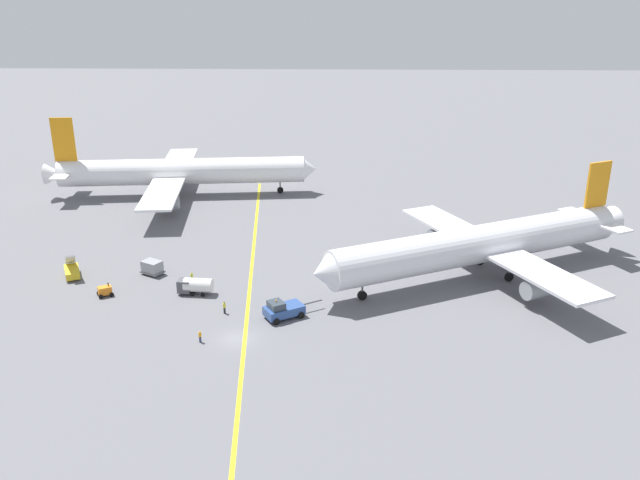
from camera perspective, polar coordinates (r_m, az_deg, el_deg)
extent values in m
plane|color=slate|center=(82.76, -7.18, -8.47)|extent=(600.00, 600.00, 0.00)
cube|color=yellow|center=(91.51, -6.23, -5.42)|extent=(11.43, 119.55, 0.01)
cylinder|color=white|center=(140.19, -11.78, 5.84)|extent=(50.50, 10.84, 5.36)
cone|color=white|center=(139.27, -0.93, 6.17)|extent=(3.32, 5.21, 4.94)
cone|color=white|center=(145.87, -22.04, 5.32)|extent=(4.05, 4.66, 4.29)
cube|color=white|center=(140.74, -12.77, 5.48)|extent=(11.59, 48.11, 0.44)
cube|color=white|center=(145.00, -21.12, 5.58)|extent=(4.61, 13.27, 0.28)
cube|color=orange|center=(143.49, -21.35, 8.11)|extent=(4.41, 0.84, 8.84)
cylinder|color=#999EA3|center=(128.39, -13.05, 3.15)|extent=(4.46, 3.04, 2.60)
cylinder|color=#999EA3|center=(153.86, -11.70, 6.15)|extent=(4.46, 3.04, 2.60)
cylinder|color=slate|center=(144.82, -12.91, 4.80)|extent=(0.28, 0.28, 2.07)
cylinder|color=black|center=(145.10, -12.88, 4.41)|extent=(1.35, 0.69, 1.30)
cylinder|color=slate|center=(138.36, -13.28, 4.03)|extent=(0.28, 0.28, 2.07)
cylinder|color=black|center=(138.65, -13.25, 3.62)|extent=(1.35, 0.69, 1.30)
cylinder|color=slate|center=(139.95, -3.47, 4.75)|extent=(0.28, 0.28, 2.07)
cylinder|color=black|center=(140.24, -3.46, 4.34)|extent=(1.35, 0.69, 1.30)
cylinder|color=silver|center=(99.96, 13.57, -0.36)|extent=(45.86, 26.57, 5.68)
cone|color=silver|center=(87.42, 0.24, -2.86)|extent=(4.83, 5.93, 5.23)
cone|color=silver|center=(116.60, 23.44, 1.51)|extent=(5.24, 5.67, 4.55)
cube|color=silver|center=(101.70, 14.61, -0.60)|extent=(23.85, 39.40, 0.44)
cube|color=silver|center=(114.64, 22.63, 1.62)|extent=(8.64, 13.07, 0.28)
cube|color=orange|center=(112.78, 22.94, 4.45)|extent=(4.10, 2.28, 7.32)
cylinder|color=#999EA3|center=(110.21, 10.46, 0.41)|extent=(4.92, 4.19, 2.60)
cylinder|color=#999EA3|center=(93.93, 18.35, -4.02)|extent=(4.92, 4.19, 2.60)
cylinder|color=slate|center=(100.91, 16.11, -2.57)|extent=(0.28, 0.28, 1.95)
cylinder|color=black|center=(101.29, 16.06, -3.08)|extent=(1.41, 1.07, 1.30)
cylinder|color=slate|center=(105.70, 13.77, -1.27)|extent=(0.28, 0.28, 1.95)
cylinder|color=black|center=(106.06, 13.73, -1.76)|extent=(1.41, 1.07, 1.30)
cylinder|color=slate|center=(91.34, 3.69, -4.26)|extent=(0.28, 0.28, 1.95)
cylinder|color=black|center=(91.76, 3.67, -4.81)|extent=(1.41, 1.07, 1.30)
cube|color=#2D4C8C|center=(86.80, -3.14, -6.09)|extent=(5.74, 4.98, 1.15)
cube|color=#333D47|center=(85.91, -3.81, -5.65)|extent=(2.70, 2.82, 0.90)
cylinder|color=#4C4C51|center=(88.46, -0.74, -5.44)|extent=(2.83, 1.85, 0.20)
sphere|color=orange|center=(85.63, -3.82, -5.27)|extent=(0.24, 0.24, 0.24)
cylinder|color=black|center=(85.26, -3.81, -7.07)|extent=(0.92, 0.73, 0.90)
cylinder|color=black|center=(87.47, -4.61, -6.33)|extent=(0.92, 0.73, 0.90)
cylinder|color=black|center=(86.71, -1.64, -6.52)|extent=(0.92, 0.73, 0.90)
cylinder|color=black|center=(88.88, -2.48, -5.82)|extent=(0.92, 0.73, 0.90)
cube|color=orange|center=(97.42, -18.15, -4.16)|extent=(2.16, 1.94, 1.10)
cylinder|color=black|center=(97.17, -17.89, -3.68)|extent=(0.16, 0.16, 0.50)
cylinder|color=black|center=(96.91, -18.47, -4.69)|extent=(0.62, 0.47, 0.60)
cylinder|color=black|center=(98.18, -18.62, -4.38)|extent=(0.62, 0.47, 0.60)
cylinder|color=black|center=(97.11, -17.60, -4.54)|extent=(0.62, 0.47, 0.60)
cylinder|color=black|center=(98.37, -17.76, -4.22)|extent=(0.62, 0.47, 0.60)
cylinder|color=silver|center=(94.42, -10.50, -3.87)|extent=(4.16, 2.34, 2.00)
cube|color=#4C4C51|center=(95.10, -11.64, -3.90)|extent=(1.95, 1.91, 1.80)
cylinder|color=black|center=(94.50, -11.01, -4.62)|extent=(0.62, 0.25, 0.60)
cylinder|color=black|center=(95.70, -10.76, -4.27)|extent=(0.62, 0.25, 0.60)
cylinder|color=black|center=(94.07, -10.14, -4.68)|extent=(0.62, 0.25, 0.60)
cylinder|color=black|center=(95.27, -9.90, -4.32)|extent=(0.62, 0.25, 0.60)
cube|color=gold|center=(105.48, -20.69, -2.59)|extent=(3.72, 4.92, 1.00)
cube|color=silver|center=(105.06, -20.83, -1.57)|extent=(3.04, 4.38, 2.71)
cylinder|color=black|center=(104.98, -20.25, -2.93)|extent=(0.44, 0.63, 0.60)
cylinder|color=black|center=(104.96, -21.00, -3.04)|extent=(0.44, 0.63, 0.60)
cylinder|color=black|center=(106.37, -20.31, -2.63)|extent=(0.44, 0.63, 0.60)
cylinder|color=black|center=(106.35, -21.05, -2.74)|extent=(0.44, 0.63, 0.60)
cube|color=slate|center=(102.82, -14.30, -2.68)|extent=(3.87, 3.50, 0.25)
cube|color=gray|center=(102.46, -14.35, -2.20)|extent=(3.42, 3.12, 1.60)
cylinder|color=black|center=(102.80, -13.72, -2.70)|extent=(0.62, 0.47, 0.60)
cylinder|color=black|center=(101.92, -14.27, -2.96)|extent=(0.62, 0.47, 0.60)
cylinder|color=black|center=(103.81, -14.31, -2.52)|extent=(0.62, 0.47, 0.60)
cylinder|color=black|center=(102.93, -14.86, -2.78)|extent=(0.62, 0.47, 0.60)
cylinder|color=#2D3351|center=(98.68, -11.03, -3.41)|extent=(0.28, 0.28, 0.85)
cylinder|color=#D1E02D|center=(98.39, -11.05, -3.02)|extent=(0.36, 0.36, 0.60)
sphere|color=beige|center=(98.22, -11.07, -2.80)|extent=(0.23, 0.23, 0.23)
cylinder|color=#F24C19|center=(98.60, -11.01, -2.89)|extent=(0.05, 0.05, 0.40)
cylinder|color=#2D3351|center=(82.46, -10.33, -8.46)|extent=(0.28, 0.28, 0.80)
cylinder|color=orange|center=(82.13, -10.36, -8.05)|extent=(0.36, 0.36, 0.56)
sphere|color=beige|center=(81.95, -10.38, -7.81)|extent=(0.22, 0.22, 0.22)
cylinder|color=black|center=(88.83, -8.27, -6.06)|extent=(0.28, 0.28, 0.87)
cylinder|color=#D1E02D|center=(88.50, -8.29, -5.63)|extent=(0.36, 0.36, 0.62)
sphere|color=brown|center=(88.31, -8.31, -5.38)|extent=(0.24, 0.24, 0.24)
cylinder|color=#F24C19|center=(88.18, -8.34, -5.64)|extent=(0.05, 0.05, 0.40)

